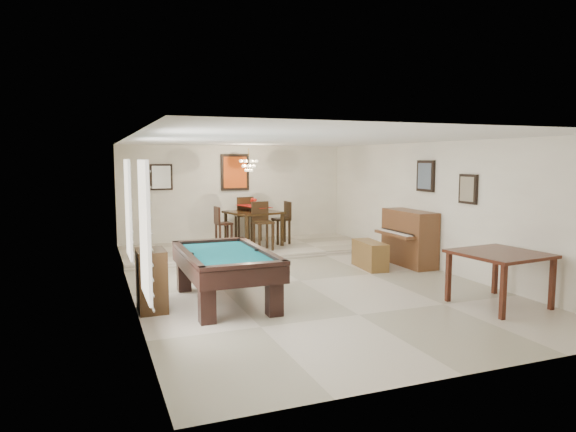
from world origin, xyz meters
TOP-DOWN VIEW (x-y plane):
  - ground_plane at (0.00, 0.00)m, footprint 6.00×9.00m
  - wall_back at (0.00, 4.50)m, footprint 6.00×0.04m
  - wall_front at (0.00, -4.50)m, footprint 6.00×0.04m
  - wall_left at (-3.00, 0.00)m, footprint 0.04×9.00m
  - wall_right at (3.00, 0.00)m, footprint 0.04×9.00m
  - ceiling at (0.00, 0.00)m, footprint 6.00×9.00m
  - dining_step at (0.00, 3.25)m, footprint 6.00×2.50m
  - window_left_front at (-2.97, -2.20)m, footprint 0.06×1.00m
  - window_left_rear at (-2.97, 0.60)m, footprint 0.06×1.00m
  - pool_table at (-1.64, -0.89)m, footprint 1.28×2.36m
  - square_table at (2.25, -2.59)m, footprint 1.33×1.33m
  - upright_piano at (2.59, 0.49)m, footprint 0.78×1.40m
  - piano_bench at (1.77, 0.49)m, footprint 0.48×1.04m
  - apothecary_chest at (-2.77, -0.94)m, footprint 0.41×0.62m
  - dining_table at (0.18, 3.41)m, footprint 1.42×1.42m
  - flower_vase at (0.18, 3.41)m, footprint 0.14×0.14m
  - dining_chair_south at (0.18, 2.68)m, footprint 0.45×0.45m
  - dining_chair_north at (0.14, 4.16)m, footprint 0.45×0.45m
  - dining_chair_west at (-0.57, 3.45)m, footprint 0.39×0.39m
  - dining_chair_east at (0.90, 3.40)m, footprint 0.41×0.41m
  - chandelier at (0.00, 3.20)m, footprint 0.44×0.44m
  - back_painting at (0.00, 4.46)m, footprint 0.75×0.06m
  - back_mirror at (-1.90, 4.46)m, footprint 0.55×0.06m
  - right_picture_upper at (2.96, 0.30)m, footprint 0.06×0.55m
  - right_picture_lower at (2.96, -1.00)m, footprint 0.06×0.45m

SIDE VIEW (x-z plane):
  - ground_plane at x=0.00m, z-range -0.02..0.00m
  - dining_step at x=0.00m, z-range 0.00..0.12m
  - piano_bench at x=1.77m, z-range 0.00..0.56m
  - pool_table at x=-1.64m, z-range 0.00..0.79m
  - square_table at x=2.25m, z-range 0.00..0.84m
  - apothecary_chest at x=-2.77m, z-range 0.00..0.92m
  - upright_piano at x=2.59m, z-range 0.00..1.17m
  - dining_table at x=0.18m, z-range 0.12..1.08m
  - dining_chair_west at x=-0.57m, z-range 0.12..1.11m
  - dining_chair_east at x=0.90m, z-range 0.12..1.18m
  - dining_chair_south at x=0.18m, z-range 0.12..1.25m
  - dining_chair_north at x=0.14m, z-range 0.12..1.28m
  - flower_vase at x=0.18m, z-range 1.08..1.30m
  - wall_back at x=0.00m, z-range 0.00..2.60m
  - wall_front at x=0.00m, z-range 0.00..2.60m
  - wall_left at x=-3.00m, z-range 0.00..2.60m
  - wall_right at x=3.00m, z-range 0.00..2.60m
  - window_left_front at x=-2.97m, z-range 0.55..2.25m
  - window_left_rear at x=-2.97m, z-range 0.55..2.25m
  - right_picture_lower at x=2.96m, z-range 1.42..1.98m
  - back_mirror at x=-1.90m, z-range 1.48..2.12m
  - back_painting at x=0.00m, z-range 1.42..2.38m
  - right_picture_upper at x=2.96m, z-range 1.57..2.23m
  - chandelier at x=0.00m, z-range 1.90..2.50m
  - ceiling at x=0.00m, z-range 2.58..2.62m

